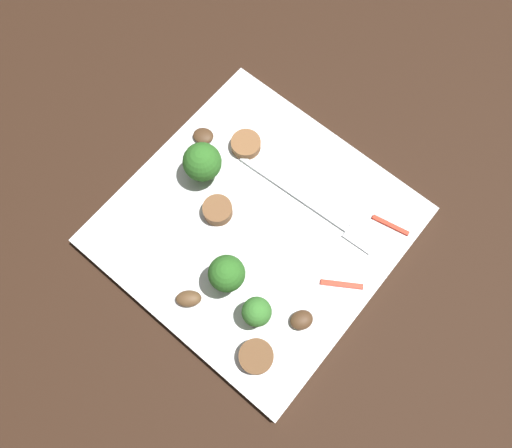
# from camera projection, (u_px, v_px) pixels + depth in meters

# --- Properties ---
(ground_plane) EXTENTS (1.40, 1.40, 0.00)m
(ground_plane) POSITION_uv_depth(u_px,v_px,m) (256.00, 228.00, 0.57)
(ground_plane) COLOR black
(plate) EXTENTS (0.29, 0.29, 0.01)m
(plate) POSITION_uv_depth(u_px,v_px,m) (256.00, 226.00, 0.56)
(plate) COLOR white
(plate) RESTS_ON ground_plane
(fork) EXTENTS (0.18, 0.02, 0.00)m
(fork) POSITION_uv_depth(u_px,v_px,m) (316.00, 209.00, 0.56)
(fork) COLOR silver
(fork) RESTS_ON plate
(broccoli_floret_0) EXTENTS (0.03, 0.03, 0.04)m
(broccoli_floret_0) POSITION_uv_depth(u_px,v_px,m) (257.00, 312.00, 0.50)
(broccoli_floret_0) COLOR #408630
(broccoli_floret_0) RESTS_ON plate
(broccoli_floret_1) EXTENTS (0.04, 0.04, 0.05)m
(broccoli_floret_1) POSITION_uv_depth(u_px,v_px,m) (202.00, 162.00, 0.55)
(broccoli_floret_1) COLOR #347525
(broccoli_floret_1) RESTS_ON plate
(broccoli_floret_2) EXTENTS (0.04, 0.04, 0.06)m
(broccoli_floret_2) POSITION_uv_depth(u_px,v_px,m) (227.00, 274.00, 0.50)
(broccoli_floret_2) COLOR #347525
(broccoli_floret_2) RESTS_ON plate
(sausage_slice_0) EXTENTS (0.05, 0.05, 0.01)m
(sausage_slice_0) POSITION_uv_depth(u_px,v_px,m) (246.00, 144.00, 0.58)
(sausage_slice_0) COLOR brown
(sausage_slice_0) RESTS_ON plate
(sausage_slice_1) EXTENTS (0.05, 0.05, 0.01)m
(sausage_slice_1) POSITION_uv_depth(u_px,v_px,m) (256.00, 357.00, 0.50)
(sausage_slice_1) COLOR brown
(sausage_slice_1) RESTS_ON plate
(sausage_slice_2) EXTENTS (0.05, 0.05, 0.02)m
(sausage_slice_2) POSITION_uv_depth(u_px,v_px,m) (218.00, 210.00, 0.55)
(sausage_slice_2) COLOR brown
(sausage_slice_2) RESTS_ON plate
(mushroom_0) EXTENTS (0.03, 0.03, 0.01)m
(mushroom_0) POSITION_uv_depth(u_px,v_px,m) (302.00, 320.00, 0.52)
(mushroom_0) COLOR #4C331E
(mushroom_0) RESTS_ON plate
(mushroom_1) EXTENTS (0.03, 0.03, 0.01)m
(mushroom_1) POSITION_uv_depth(u_px,v_px,m) (203.00, 136.00, 0.59)
(mushroom_1) COLOR #4C331E
(mushroom_1) RESTS_ON plate
(mushroom_2) EXTENTS (0.03, 0.03, 0.01)m
(mushroom_2) POSITION_uv_depth(u_px,v_px,m) (191.00, 301.00, 0.52)
(mushroom_2) COLOR brown
(mushroom_2) RESTS_ON plate
(pepper_strip_0) EXTENTS (0.04, 0.03, 0.00)m
(pepper_strip_0) POSITION_uv_depth(u_px,v_px,m) (342.00, 284.00, 0.53)
(pepper_strip_0) COLOR red
(pepper_strip_0) RESTS_ON plate
(pepper_strip_1) EXTENTS (0.04, 0.01, 0.00)m
(pepper_strip_1) POSITION_uv_depth(u_px,v_px,m) (391.00, 225.00, 0.55)
(pepper_strip_1) COLOR red
(pepper_strip_1) RESTS_ON plate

